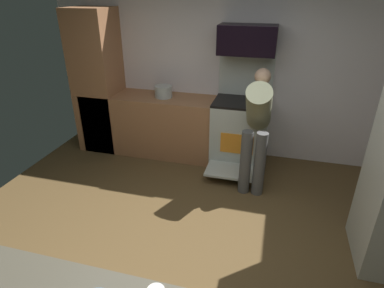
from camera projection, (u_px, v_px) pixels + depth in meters
name	position (u px, v px, depth m)	size (l,w,h in m)	color
ground_plane	(182.00, 253.00, 3.16)	(5.20, 4.80, 0.02)	brown
wall_back	(227.00, 68.00, 4.61)	(5.20, 0.12, 2.60)	silver
lower_cabinet_run	(162.00, 125.00, 4.88)	(2.40, 0.60, 0.90)	#A06A45
cabinet_column	(98.00, 82.00, 4.85)	(0.60, 0.60, 2.10)	#A06A45
oven_range	(240.00, 130.00, 4.56)	(0.76, 1.05, 1.55)	#BAC1BA
microwave	(247.00, 40.00, 4.10)	(0.74, 0.38, 0.37)	black
person_cook	(257.00, 123.00, 3.84)	(0.31, 0.69, 1.47)	#505050
stock_pot	(163.00, 92.00, 4.63)	(0.25, 0.25, 0.17)	#B0B9B6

